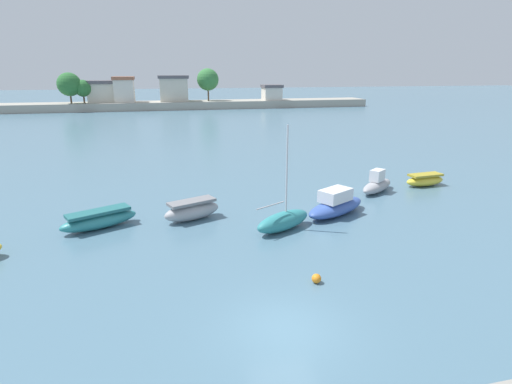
# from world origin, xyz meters

# --- Properties ---
(ground_plane) EXTENTS (400.00, 400.00, 0.00)m
(ground_plane) POSITION_xyz_m (0.00, 0.00, 0.00)
(ground_plane) COLOR slate
(moored_boat_1) EXTENTS (4.52, 3.03, 1.08)m
(moored_boat_1) POSITION_xyz_m (-7.73, 11.72, 0.52)
(moored_boat_1) COLOR teal
(moored_boat_1) RESTS_ON ground
(moored_boat_2) EXTENTS (3.82, 2.52, 1.23)m
(moored_boat_2) POSITION_xyz_m (-2.34, 11.92, 0.59)
(moored_boat_2) COLOR #9E9EA3
(moored_boat_2) RESTS_ON ground
(moored_boat_3) EXTENTS (4.01, 2.94, 6.04)m
(moored_boat_3) POSITION_xyz_m (2.64, 9.04, 0.57)
(moored_boat_3) COLOR teal
(moored_boat_3) RESTS_ON ground
(moored_boat_4) EXTENTS (5.17, 3.91, 1.71)m
(moored_boat_4) POSITION_xyz_m (6.65, 10.75, 0.65)
(moored_boat_4) COLOR #3856A8
(moored_boat_4) RESTS_ON ground
(moored_boat_5) EXTENTS (3.95, 3.35, 1.75)m
(moored_boat_5) POSITION_xyz_m (11.74, 14.72, 0.58)
(moored_boat_5) COLOR #9E9EA3
(moored_boat_5) RESTS_ON ground
(moored_boat_6) EXTENTS (3.48, 1.54, 0.97)m
(moored_boat_6) POSITION_xyz_m (16.35, 15.43, 0.46)
(moored_boat_6) COLOR yellow
(moored_boat_6) RESTS_ON ground
(mooring_buoy_1) EXTENTS (0.42, 0.42, 0.42)m
(mooring_buoy_1) POSITION_xyz_m (2.27, 2.84, 0.21)
(mooring_buoy_1) COLOR orange
(mooring_buoy_1) RESTS_ON ground
(distant_shoreline) EXTENTS (93.85, 7.72, 9.26)m
(distant_shoreline) POSITION_xyz_m (-2.54, 87.59, 2.60)
(distant_shoreline) COLOR #9E998C
(distant_shoreline) RESTS_ON ground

